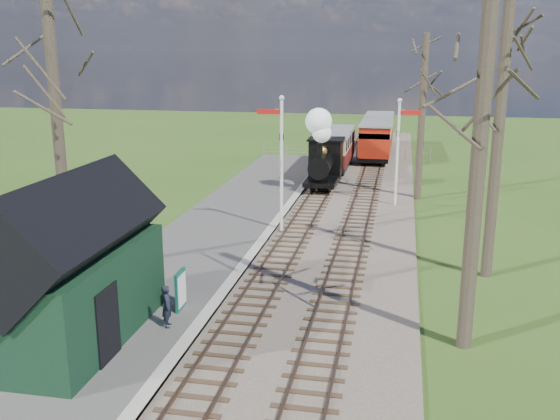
{
  "coord_description": "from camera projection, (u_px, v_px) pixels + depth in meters",
  "views": [
    {
      "loc": [
        4.52,
        -10.82,
        8.17
      ],
      "look_at": [
        -0.38,
        14.03,
        1.6
      ],
      "focal_mm": 40.0,
      "sensor_mm": 36.0,
      "label": 1
    }
  ],
  "objects": [
    {
      "name": "semaphore_far",
      "position": [
        399.0,
        144.0,
        32.41
      ],
      "size": [
        1.22,
        0.24,
        5.72
      ],
      "color": "silver",
      "rests_on": "ground"
    },
    {
      "name": "fence_line",
      "position": [
        345.0,
        153.0,
        47.17
      ],
      "size": [
        12.6,
        0.08,
        1.0
      ],
      "color": "slate",
      "rests_on": "ground"
    },
    {
      "name": "red_carriage_b",
      "position": [
        379.0,
        131.0,
        51.1
      ],
      "size": [
        2.28,
        5.66,
        2.4
      ],
      "color": "black",
      "rests_on": "ground"
    },
    {
      "name": "coping_strip",
      "position": [
        261.0,
        243.0,
        26.67
      ],
      "size": [
        0.4,
        44.0,
        0.21
      ],
      "primitive_type": "cube",
      "color": "#B2AD9E",
      "rests_on": "ground"
    },
    {
      "name": "person",
      "position": [
        167.0,
        306.0,
        18.3
      ],
      "size": [
        0.41,
        0.53,
        1.28
      ],
      "primitive_type": "imported",
      "rotation": [
        0.0,
        0.0,
        1.82
      ],
      "color": "black",
      "rests_on": "platform"
    },
    {
      "name": "platform",
      "position": [
        210.0,
        240.0,
        27.1
      ],
      "size": [
        5.0,
        44.0,
        0.2
      ],
      "primitive_type": "cube",
      "color": "#474442",
      "rests_on": "ground"
    },
    {
      "name": "locomotive",
      "position": [
        323.0,
        153.0,
        36.59
      ],
      "size": [
        1.92,
        4.48,
        4.8
      ],
      "color": "black",
      "rests_on": "ground"
    },
    {
      "name": "red_carriage_a",
      "position": [
        376.0,
        140.0,
        45.88
      ],
      "size": [
        2.28,
        5.66,
        2.4
      ],
      "color": "black",
      "rests_on": "ground"
    },
    {
      "name": "distant_hills",
      "position": [
        372.0,
        249.0,
        78.12
      ],
      "size": [
        114.4,
        48.0,
        22.02
      ],
      "color": "#385B23",
      "rests_on": "ground"
    },
    {
      "name": "ballast_bed",
      "position": [
        339.0,
        203.0,
        33.81
      ],
      "size": [
        8.0,
        60.0,
        0.1
      ],
      "primitive_type": "cube",
      "color": "brown",
      "rests_on": "ground"
    },
    {
      "name": "semaphore_near",
      "position": [
        280.0,
        155.0,
        27.6
      ],
      "size": [
        1.22,
        0.24,
        6.22
      ],
      "color": "silver",
      "rests_on": "ground"
    },
    {
      "name": "bench",
      "position": [
        123.0,
        313.0,
        18.48
      ],
      "size": [
        0.92,
        1.4,
        0.78
      ],
      "color": "#4C2B1B",
      "rests_on": "platform"
    },
    {
      "name": "track_far",
      "position": [
        363.0,
        203.0,
        33.55
      ],
      "size": [
        1.6,
        60.0,
        0.15
      ],
      "color": "brown",
      "rests_on": "ground"
    },
    {
      "name": "station_shed",
      "position": [
        71.0,
        269.0,
        17.2
      ],
      "size": [
        3.25,
        6.3,
        4.78
      ],
      "color": "black",
      "rests_on": "platform"
    },
    {
      "name": "coach",
      "position": [
        334.0,
        148.0,
        42.5
      ],
      "size": [
        2.24,
        7.68,
        2.36
      ],
      "color": "black",
      "rests_on": "ground"
    },
    {
      "name": "sign_board",
      "position": [
        181.0,
        290.0,
        19.57
      ],
      "size": [
        0.13,
        0.85,
        1.25
      ],
      "color": "#104C3D",
      "rests_on": "platform"
    },
    {
      "name": "bare_trees",
      "position": [
        307.0,
        138.0,
        21.21
      ],
      "size": [
        15.51,
        22.39,
        12.0
      ],
      "color": "#382D23",
      "rests_on": "ground"
    },
    {
      "name": "track_near",
      "position": [
        315.0,
        201.0,
        34.04
      ],
      "size": [
        1.6,
        60.0,
        0.15
      ],
      "color": "brown",
      "rests_on": "ground"
    }
  ]
}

